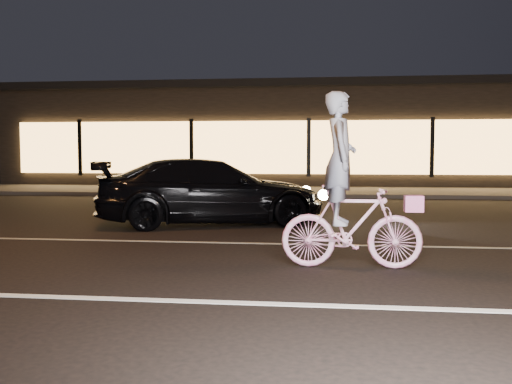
# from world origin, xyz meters

# --- Properties ---
(ground) EXTENTS (90.00, 90.00, 0.00)m
(ground) POSITION_xyz_m (0.00, 0.00, 0.00)
(ground) COLOR black
(ground) RESTS_ON ground
(lane_stripe_near) EXTENTS (60.00, 0.12, 0.01)m
(lane_stripe_near) POSITION_xyz_m (0.00, -1.50, 0.00)
(lane_stripe_near) COLOR silver
(lane_stripe_near) RESTS_ON ground
(lane_stripe_far) EXTENTS (60.00, 0.10, 0.01)m
(lane_stripe_far) POSITION_xyz_m (0.00, 2.00, 0.00)
(lane_stripe_far) COLOR gray
(lane_stripe_far) RESTS_ON ground
(sidewalk) EXTENTS (30.00, 4.00, 0.12)m
(sidewalk) POSITION_xyz_m (0.00, 13.00, 0.06)
(sidewalk) COLOR #383533
(sidewalk) RESTS_ON ground
(storefront) EXTENTS (25.40, 8.42, 4.20)m
(storefront) POSITION_xyz_m (0.00, 18.97, 2.15)
(storefront) COLOR black
(storefront) RESTS_ON ground
(cyclist) EXTENTS (1.71, 0.59, 2.15)m
(cyclist) POSITION_xyz_m (0.91, 0.27, 0.76)
(cyclist) COLOR #FF52A2
(cyclist) RESTS_ON ground
(sedan) EXTENTS (4.79, 3.13, 1.29)m
(sedan) POSITION_xyz_m (-1.60, 4.26, 0.65)
(sedan) COLOR black
(sedan) RESTS_ON ground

